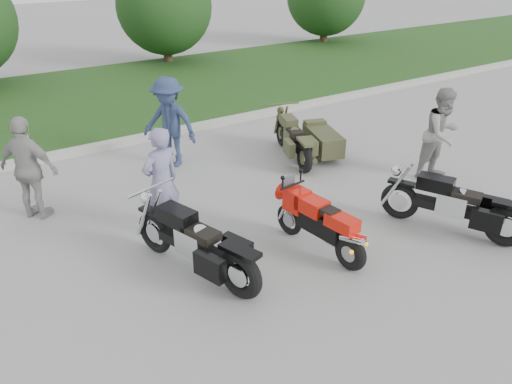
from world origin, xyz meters
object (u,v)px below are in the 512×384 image
cruiser_left (199,246)px  cruiser_right (458,207)px  sportbike_red (321,223)px  cruiser_sidecar (311,141)px  person_back (29,169)px  person_denim (169,123)px  person_stripe (161,182)px  person_grey (442,134)px

cruiser_left → cruiser_right: (4.11, -1.27, -0.01)m
sportbike_red → cruiser_sidecar: (2.29, 3.06, -0.11)m
cruiser_right → sportbike_red: bearing=135.4°
cruiser_left → cruiser_sidecar: cruiser_left is taller
cruiser_right → person_back: (-5.70, 4.41, 0.45)m
cruiser_sidecar → person_denim: size_ratio=1.13×
cruiser_sidecar → person_stripe: 4.25m
sportbike_red → person_back: (-3.44, 3.61, 0.40)m
cruiser_sidecar → person_denim: 3.13m
person_back → sportbike_red: bearing=-178.5°
sportbike_red → person_denim: bearing=89.5°
person_grey → person_denim: person_denim is taller
cruiser_right → cruiser_sidecar: cruiser_right is taller
cruiser_left → cruiser_sidecar: (4.13, 2.58, -0.08)m
cruiser_left → cruiser_right: bearing=-34.3°
cruiser_sidecar → person_grey: 2.74m
cruiser_sidecar → person_back: bearing=-166.8°
person_back → person_stripe: bearing=-178.0°
cruiser_right → person_back: person_back is taller
cruiser_right → person_stripe: person_stripe is taller
cruiser_right → person_denim: 5.91m
person_grey → person_back: 7.77m
cruiser_sidecar → person_denim: bearing=172.6°
person_grey → cruiser_left: bearing=-175.7°
sportbike_red → person_back: bearing=126.9°
cruiser_sidecar → person_back: (-5.73, 0.55, 0.51)m
cruiser_right → cruiser_sidecar: bearing=64.4°
person_grey → cruiser_right: bearing=-133.1°
cruiser_left → person_denim: (1.37, 3.93, 0.48)m
sportbike_red → person_stripe: size_ratio=1.01×
sportbike_red → person_denim: person_denim is taller
cruiser_right → person_stripe: (-4.03, 2.69, 0.45)m
person_stripe → cruiser_sidecar: bearing=-176.2°
cruiser_left → person_stripe: person_stripe is taller
person_grey → person_back: size_ratio=1.01×
cruiser_right → cruiser_left: bearing=137.6°
cruiser_sidecar → person_back: 5.77m
person_stripe → person_grey: bearing=157.3°
person_grey → person_denim: bearing=141.0°
cruiser_left → sportbike_red: bearing=-31.5°
sportbike_red → person_stripe: person_stripe is taller
person_stripe → person_back: size_ratio=1.00×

